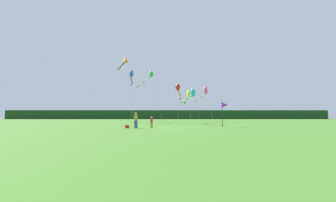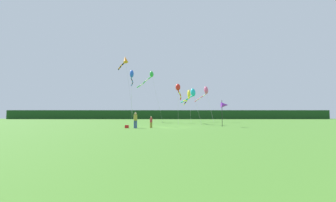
{
  "view_description": "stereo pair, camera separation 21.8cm",
  "coord_description": "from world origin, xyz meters",
  "px_view_note": "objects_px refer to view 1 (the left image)",
  "views": [
    {
      "loc": [
        -0.21,
        -25.86,
        1.57
      ],
      "look_at": [
        0.0,
        6.0,
        3.64
      ],
      "focal_mm": 22.06,
      "sensor_mm": 36.0,
      "label": 1
    },
    {
      "loc": [
        0.0,
        -25.86,
        1.57
      ],
      "look_at": [
        0.0,
        6.0,
        3.64
      ],
      "focal_mm": 22.06,
      "sensor_mm": 36.0,
      "label": 2
    }
  ],
  "objects_px": {
    "kite_orange": "(125,61)",
    "kite_red": "(178,89)",
    "kite_yellow": "(188,95)",
    "cooler_box": "(127,127)",
    "banner_flag_pole": "(225,105)",
    "person_child": "(152,121)",
    "kite_blue": "(131,75)",
    "kite_green": "(149,76)",
    "kite_cyan": "(192,93)",
    "kite_rainbow": "(205,92)",
    "person_adult": "(136,119)"
  },
  "relations": [
    {
      "from": "cooler_box",
      "to": "kite_rainbow",
      "type": "bearing_deg",
      "value": 56.95
    },
    {
      "from": "kite_rainbow",
      "to": "kite_red",
      "type": "bearing_deg",
      "value": -127.91
    },
    {
      "from": "kite_green",
      "to": "kite_cyan",
      "type": "distance_m",
      "value": 13.22
    },
    {
      "from": "cooler_box",
      "to": "banner_flag_pole",
      "type": "distance_m",
      "value": 12.56
    },
    {
      "from": "person_adult",
      "to": "banner_flag_pole",
      "type": "bearing_deg",
      "value": 14.35
    },
    {
      "from": "person_adult",
      "to": "kite_yellow",
      "type": "distance_m",
      "value": 21.41
    },
    {
      "from": "kite_red",
      "to": "kite_cyan",
      "type": "height_order",
      "value": "kite_red"
    },
    {
      "from": "cooler_box",
      "to": "kite_orange",
      "type": "relative_size",
      "value": 0.04
    },
    {
      "from": "kite_orange",
      "to": "kite_green",
      "type": "relative_size",
      "value": 1.02
    },
    {
      "from": "kite_orange",
      "to": "kite_blue",
      "type": "distance_m",
      "value": 11.66
    },
    {
      "from": "person_adult",
      "to": "kite_blue",
      "type": "bearing_deg",
      "value": 101.42
    },
    {
      "from": "kite_red",
      "to": "cooler_box",
      "type": "bearing_deg",
      "value": -119.49
    },
    {
      "from": "cooler_box",
      "to": "kite_rainbow",
      "type": "xyz_separation_m",
      "value": [
        12.55,
        19.28,
        6.2
      ]
    },
    {
      "from": "kite_rainbow",
      "to": "kite_blue",
      "type": "xyz_separation_m",
      "value": [
        -15.49,
        0.13,
        3.52
      ]
    },
    {
      "from": "person_child",
      "to": "banner_flag_pole",
      "type": "relative_size",
      "value": 0.4
    },
    {
      "from": "cooler_box",
      "to": "kite_yellow",
      "type": "xyz_separation_m",
      "value": [
        9.04,
        19.08,
        5.44
      ]
    },
    {
      "from": "banner_flag_pole",
      "to": "kite_red",
      "type": "relative_size",
      "value": 0.46
    },
    {
      "from": "cooler_box",
      "to": "kite_blue",
      "type": "distance_m",
      "value": 21.9
    },
    {
      "from": "kite_cyan",
      "to": "kite_blue",
      "type": "xyz_separation_m",
      "value": [
        -11.49,
        10.89,
        5.02
      ]
    },
    {
      "from": "kite_orange",
      "to": "kite_yellow",
      "type": "height_order",
      "value": "kite_orange"
    },
    {
      "from": "banner_flag_pole",
      "to": "kite_orange",
      "type": "height_order",
      "value": "kite_orange"
    },
    {
      "from": "kite_yellow",
      "to": "cooler_box",
      "type": "bearing_deg",
      "value": -115.34
    },
    {
      "from": "kite_green",
      "to": "person_child",
      "type": "bearing_deg",
      "value": -84.26
    },
    {
      "from": "person_adult",
      "to": "kite_rainbow",
      "type": "distance_m",
      "value": 23.29
    },
    {
      "from": "person_adult",
      "to": "kite_orange",
      "type": "relative_size",
      "value": 0.17
    },
    {
      "from": "kite_red",
      "to": "kite_cyan",
      "type": "relative_size",
      "value": 1.28
    },
    {
      "from": "person_adult",
      "to": "cooler_box",
      "type": "distance_m",
      "value": 1.34
    },
    {
      "from": "cooler_box",
      "to": "kite_orange",
      "type": "xyz_separation_m",
      "value": [
        -2.02,
        7.78,
        9.76
      ]
    },
    {
      "from": "kite_cyan",
      "to": "kite_green",
      "type": "bearing_deg",
      "value": 127.7
    },
    {
      "from": "banner_flag_pole",
      "to": "kite_orange",
      "type": "bearing_deg",
      "value": 159.65
    },
    {
      "from": "kite_rainbow",
      "to": "person_child",
      "type": "bearing_deg",
      "value": -117.31
    },
    {
      "from": "kite_orange",
      "to": "kite_green",
      "type": "distance_m",
      "value": 10.98
    },
    {
      "from": "cooler_box",
      "to": "banner_flag_pole",
      "type": "height_order",
      "value": "banner_flag_pole"
    },
    {
      "from": "person_adult",
      "to": "kite_cyan",
      "type": "bearing_deg",
      "value": 49.33
    },
    {
      "from": "banner_flag_pole",
      "to": "kite_yellow",
      "type": "bearing_deg",
      "value": 100.23
    },
    {
      "from": "kite_orange",
      "to": "kite_red",
      "type": "relative_size",
      "value": 1.45
    },
    {
      "from": "kite_rainbow",
      "to": "kite_cyan",
      "type": "relative_size",
      "value": 1.53
    },
    {
      "from": "kite_cyan",
      "to": "kite_yellow",
      "type": "bearing_deg",
      "value": 87.35
    },
    {
      "from": "kite_rainbow",
      "to": "kite_blue",
      "type": "height_order",
      "value": "kite_blue"
    },
    {
      "from": "banner_flag_pole",
      "to": "kite_red",
      "type": "height_order",
      "value": "kite_red"
    },
    {
      "from": "person_adult",
      "to": "kite_orange",
      "type": "xyz_separation_m",
      "value": [
        -3.05,
        8.02,
        8.93
      ]
    },
    {
      "from": "kite_blue",
      "to": "person_child",
      "type": "bearing_deg",
      "value": -73.31
    },
    {
      "from": "kite_blue",
      "to": "kite_yellow",
      "type": "bearing_deg",
      "value": -1.58
    },
    {
      "from": "cooler_box",
      "to": "kite_rainbow",
      "type": "relative_size",
      "value": 0.05
    },
    {
      "from": "kite_red",
      "to": "kite_green",
      "type": "height_order",
      "value": "kite_green"
    },
    {
      "from": "kite_rainbow",
      "to": "kite_blue",
      "type": "relative_size",
      "value": 0.8
    },
    {
      "from": "kite_green",
      "to": "kite_blue",
      "type": "distance_m",
      "value": 4.07
    },
    {
      "from": "person_child",
      "to": "kite_orange",
      "type": "xyz_separation_m",
      "value": [
        -4.79,
        7.43,
        9.18
      ]
    },
    {
      "from": "kite_yellow",
      "to": "kite_red",
      "type": "relative_size",
      "value": 1.21
    },
    {
      "from": "kite_green",
      "to": "kite_cyan",
      "type": "relative_size",
      "value": 1.82
    }
  ]
}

